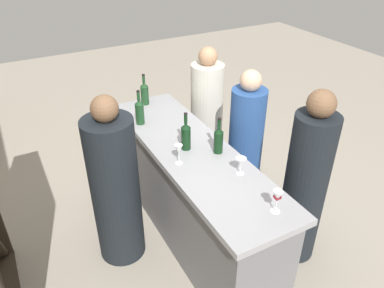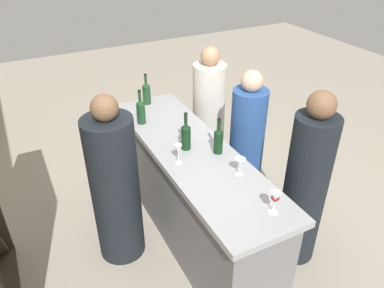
{
  "view_description": "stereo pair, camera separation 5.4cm",
  "coord_description": "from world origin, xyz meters",
  "px_view_note": "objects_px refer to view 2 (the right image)",
  "views": [
    {
      "loc": [
        -2.27,
        1.23,
        2.6
      ],
      "look_at": [
        0.0,
        0.0,
        1.01
      ],
      "focal_mm": 35.2,
      "sensor_mm": 36.0,
      "label": 1
    },
    {
      "loc": [
        -2.3,
        1.18,
        2.6
      ],
      "look_at": [
        0.0,
        0.0,
        1.01
      ],
      "focal_mm": 35.2,
      "sensor_mm": 36.0,
      "label": 2
    }
  ],
  "objects_px": {
    "person_center_guest": "(209,121)",
    "wine_bottle_second_left_dark_green": "(186,135)",
    "wine_bottle_center_olive_green": "(141,111)",
    "person_right_guest": "(305,187)",
    "wine_glass_near_right": "(178,150)",
    "person_server_behind": "(115,188)",
    "wine_bottle_second_right_olive_green": "(147,93)",
    "wine_glass_near_center": "(275,199)",
    "wine_bottle_leftmost_dark_green": "(218,140)",
    "wine_glass_near_left": "(240,163)",
    "person_left_guest": "(246,150)"
  },
  "relations": [
    {
      "from": "wine_bottle_second_left_dark_green",
      "to": "wine_glass_near_center",
      "type": "relative_size",
      "value": 1.94
    },
    {
      "from": "wine_bottle_leftmost_dark_green",
      "to": "wine_bottle_second_left_dark_green",
      "type": "relative_size",
      "value": 0.95
    },
    {
      "from": "wine_bottle_leftmost_dark_green",
      "to": "wine_glass_near_left",
      "type": "bearing_deg",
      "value": 177.8
    },
    {
      "from": "wine_glass_near_right",
      "to": "person_left_guest",
      "type": "height_order",
      "value": "person_left_guest"
    },
    {
      "from": "wine_bottle_center_olive_green",
      "to": "wine_glass_near_left",
      "type": "height_order",
      "value": "wine_bottle_center_olive_green"
    },
    {
      "from": "wine_bottle_leftmost_dark_green",
      "to": "wine_glass_near_right",
      "type": "relative_size",
      "value": 1.88
    },
    {
      "from": "wine_bottle_leftmost_dark_green",
      "to": "person_server_behind",
      "type": "xyz_separation_m",
      "value": [
        0.27,
        0.8,
        -0.38
      ]
    },
    {
      "from": "wine_glass_near_center",
      "to": "person_center_guest",
      "type": "bearing_deg",
      "value": -16.06
    },
    {
      "from": "wine_bottle_second_right_olive_green",
      "to": "person_left_guest",
      "type": "height_order",
      "value": "person_left_guest"
    },
    {
      "from": "wine_bottle_second_left_dark_green",
      "to": "wine_glass_near_left",
      "type": "bearing_deg",
      "value": -159.31
    },
    {
      "from": "wine_glass_near_left",
      "to": "person_center_guest",
      "type": "xyz_separation_m",
      "value": [
        1.27,
        -0.46,
        -0.37
      ]
    },
    {
      "from": "person_left_guest",
      "to": "wine_glass_near_left",
      "type": "bearing_deg",
      "value": 65.56
    },
    {
      "from": "wine_bottle_center_olive_green",
      "to": "wine_glass_near_right",
      "type": "xyz_separation_m",
      "value": [
        -0.74,
        -0.02,
        -0.01
      ]
    },
    {
      "from": "wine_bottle_second_right_olive_green",
      "to": "person_right_guest",
      "type": "distance_m",
      "value": 1.76
    },
    {
      "from": "person_server_behind",
      "to": "wine_glass_near_right",
      "type": "bearing_deg",
      "value": -23.83
    },
    {
      "from": "wine_bottle_center_olive_green",
      "to": "person_server_behind",
      "type": "relative_size",
      "value": 0.21
    },
    {
      "from": "person_center_guest",
      "to": "wine_bottle_second_left_dark_green",
      "type": "bearing_deg",
      "value": 56.52
    },
    {
      "from": "wine_bottle_center_olive_green",
      "to": "person_right_guest",
      "type": "xyz_separation_m",
      "value": [
        -1.2,
        -0.92,
        -0.36
      ]
    },
    {
      "from": "wine_bottle_second_left_dark_green",
      "to": "wine_glass_near_right",
      "type": "xyz_separation_m",
      "value": [
        -0.16,
        0.15,
        -0.01
      ]
    },
    {
      "from": "wine_glass_near_left",
      "to": "wine_bottle_second_left_dark_green",
      "type": "bearing_deg",
      "value": 20.69
    },
    {
      "from": "wine_bottle_second_right_olive_green",
      "to": "wine_glass_near_center",
      "type": "distance_m",
      "value": 1.89
    },
    {
      "from": "wine_glass_near_center",
      "to": "person_server_behind",
      "type": "height_order",
      "value": "person_server_behind"
    },
    {
      "from": "person_center_guest",
      "to": "wine_glass_near_right",
      "type": "bearing_deg",
      "value": 56.2
    },
    {
      "from": "wine_bottle_second_left_dark_green",
      "to": "person_server_behind",
      "type": "relative_size",
      "value": 0.21
    },
    {
      "from": "wine_bottle_second_left_dark_green",
      "to": "wine_bottle_second_right_olive_green",
      "type": "distance_m",
      "value": 0.94
    },
    {
      "from": "wine_bottle_leftmost_dark_green",
      "to": "wine_glass_near_left",
      "type": "relative_size",
      "value": 2.21
    },
    {
      "from": "wine_glass_near_left",
      "to": "person_left_guest",
      "type": "height_order",
      "value": "person_left_guest"
    },
    {
      "from": "wine_bottle_center_olive_green",
      "to": "wine_glass_near_center",
      "type": "bearing_deg",
      "value": -168.09
    },
    {
      "from": "person_left_guest",
      "to": "wine_glass_near_center",
      "type": "bearing_deg",
      "value": 78.31
    },
    {
      "from": "wine_glass_near_right",
      "to": "person_right_guest",
      "type": "height_order",
      "value": "person_right_guest"
    },
    {
      "from": "wine_bottle_leftmost_dark_green",
      "to": "wine_glass_near_left",
      "type": "xyz_separation_m",
      "value": [
        -0.33,
        0.01,
        -0.02
      ]
    },
    {
      "from": "wine_bottle_center_olive_green",
      "to": "wine_bottle_second_left_dark_green",
      "type": "bearing_deg",
      "value": -163.92
    },
    {
      "from": "wine_bottle_second_left_dark_green",
      "to": "person_left_guest",
      "type": "bearing_deg",
      "value": -82.04
    },
    {
      "from": "wine_bottle_leftmost_dark_green",
      "to": "wine_bottle_center_olive_green",
      "type": "relative_size",
      "value": 0.95
    },
    {
      "from": "wine_bottle_center_olive_green",
      "to": "wine_glass_near_right",
      "type": "bearing_deg",
      "value": -178.36
    },
    {
      "from": "wine_glass_near_right",
      "to": "person_center_guest",
      "type": "bearing_deg",
      "value": -40.5
    },
    {
      "from": "wine_glass_near_right",
      "to": "person_server_behind",
      "type": "xyz_separation_m",
      "value": [
        0.26,
        0.45,
        -0.38
      ]
    },
    {
      "from": "wine_bottle_second_left_dark_green",
      "to": "wine_glass_near_right",
      "type": "bearing_deg",
      "value": 138.03
    },
    {
      "from": "wine_bottle_leftmost_dark_green",
      "to": "wine_glass_near_center",
      "type": "bearing_deg",
      "value": 176.57
    },
    {
      "from": "wine_glass_near_right",
      "to": "person_left_guest",
      "type": "bearing_deg",
      "value": -72.67
    },
    {
      "from": "wine_bottle_center_olive_green",
      "to": "person_right_guest",
      "type": "distance_m",
      "value": 1.56
    },
    {
      "from": "wine_glass_near_left",
      "to": "wine_bottle_leftmost_dark_green",
      "type": "bearing_deg",
      "value": -2.2
    },
    {
      "from": "wine_bottle_leftmost_dark_green",
      "to": "wine_glass_near_center",
      "type": "height_order",
      "value": "wine_bottle_leftmost_dark_green"
    },
    {
      "from": "wine_bottle_second_left_dark_green",
      "to": "wine_bottle_center_olive_green",
      "type": "distance_m",
      "value": 0.6
    },
    {
      "from": "wine_bottle_second_left_dark_green",
      "to": "person_left_guest",
      "type": "distance_m",
      "value": 0.79
    },
    {
      "from": "wine_glass_near_center",
      "to": "person_center_guest",
      "type": "relative_size",
      "value": 0.11
    },
    {
      "from": "wine_bottle_center_olive_green",
      "to": "wine_glass_near_center",
      "type": "relative_size",
      "value": 1.94
    },
    {
      "from": "wine_glass_near_center",
      "to": "wine_bottle_second_left_dark_green",
      "type": "bearing_deg",
      "value": 9.29
    },
    {
      "from": "wine_glass_near_center",
      "to": "wine_bottle_second_right_olive_green",
      "type": "bearing_deg",
      "value": 3.83
    },
    {
      "from": "person_server_behind",
      "to": "wine_glass_near_left",
      "type": "bearing_deg",
      "value": -31.04
    }
  ]
}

